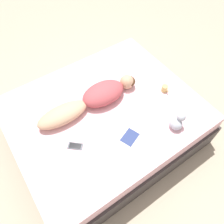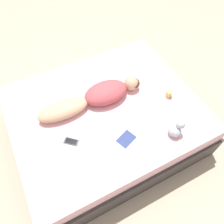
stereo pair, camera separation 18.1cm
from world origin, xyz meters
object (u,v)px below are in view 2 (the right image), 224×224
object	(u,v)px
coffee_mug	(169,94)
person	(95,97)
cell_phone	(71,142)
open_magazine	(119,134)

from	to	relation	value
coffee_mug	person	bearing A→B (deg)	-111.42
person	cell_phone	xyz separation A→B (m)	(0.37, -0.45, -0.08)
person	coffee_mug	bearing A→B (deg)	69.73
person	open_magazine	size ratio (longest dim) A/B	2.57
coffee_mug	cell_phone	bearing A→B (deg)	-88.01
person	open_magazine	xyz separation A→B (m)	(0.52, 0.05, -0.08)
open_magazine	cell_phone	size ratio (longest dim) A/B	3.04
open_magazine	cell_phone	world-z (taller)	same
person	cell_phone	distance (m)	0.59
open_magazine	person	bearing A→B (deg)	164.60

